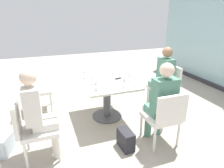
# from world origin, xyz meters

# --- Properties ---
(ground_plane) EXTENTS (12.00, 12.00, 0.00)m
(ground_plane) POSITION_xyz_m (0.00, 0.00, 0.00)
(ground_plane) COLOR #A89E8E
(dining_table_main) EXTENTS (1.16, 0.91, 0.73)m
(dining_table_main) POSITION_xyz_m (0.00, 0.00, 0.54)
(dining_table_main) COLOR silver
(dining_table_main) RESTS_ON ground_plane
(chair_far_right) EXTENTS (0.50, 0.46, 0.87)m
(chair_far_right) POSITION_xyz_m (1.09, 0.51, 0.50)
(chair_far_right) COLOR silver
(chair_far_right) RESTS_ON ground_plane
(chair_front_right) EXTENTS (0.46, 0.50, 0.87)m
(chair_front_right) POSITION_xyz_m (0.73, -1.28, 0.50)
(chair_front_right) COLOR silver
(chair_front_right) RESTS_ON ground_plane
(chair_near_window) EXTENTS (0.46, 0.51, 0.87)m
(chair_near_window) POSITION_xyz_m (0.00, 1.28, 0.50)
(chair_near_window) COLOR silver
(chair_near_window) RESTS_ON ground_plane
(chair_front_left) EXTENTS (0.46, 0.50, 0.87)m
(chair_front_left) POSITION_xyz_m (-0.73, -1.28, 0.50)
(chair_front_left) COLOR silver
(chair_front_left) RESTS_ON ground_plane
(person_far_right) EXTENTS (0.39, 0.34, 1.26)m
(person_far_right) POSITION_xyz_m (0.98, 0.51, 0.70)
(person_far_right) COLOR #4C7F6B
(person_far_right) RESTS_ON ground_plane
(person_front_right) EXTENTS (0.34, 0.39, 1.26)m
(person_front_right) POSITION_xyz_m (0.73, -1.17, 0.70)
(person_front_right) COLOR silver
(person_front_right) RESTS_ON ground_plane
(person_near_window) EXTENTS (0.34, 0.39, 1.26)m
(person_near_window) POSITION_xyz_m (-0.00, 1.17, 0.70)
(person_near_window) COLOR #4C7F6B
(person_near_window) RESTS_ON ground_plane
(wine_glass_0) EXTENTS (0.07, 0.07, 0.18)m
(wine_glass_0) POSITION_xyz_m (-0.17, -0.02, 0.86)
(wine_glass_0) COLOR silver
(wine_glass_0) RESTS_ON dining_table_main
(wine_glass_1) EXTENTS (0.07, 0.07, 0.18)m
(wine_glass_1) POSITION_xyz_m (-0.25, -0.34, 0.86)
(wine_glass_1) COLOR silver
(wine_glass_1) RESTS_ON dining_table_main
(wine_glass_2) EXTENTS (0.07, 0.07, 0.18)m
(wine_glass_2) POSITION_xyz_m (0.18, 0.36, 0.86)
(wine_glass_2) COLOR silver
(wine_glass_2) RESTS_ON dining_table_main
(wine_glass_3) EXTENTS (0.07, 0.07, 0.18)m
(wine_glass_3) POSITION_xyz_m (0.08, -0.27, 0.86)
(wine_glass_3) COLOR silver
(wine_glass_3) RESTS_ON dining_table_main
(wine_glass_4) EXTENTS (0.07, 0.07, 0.18)m
(wine_glass_4) POSITION_xyz_m (0.38, -0.30, 0.86)
(wine_glass_4) COLOR silver
(wine_glass_4) RESTS_ON dining_table_main
(wine_glass_5) EXTENTS (0.07, 0.07, 0.18)m
(wine_glass_5) POSITION_xyz_m (0.42, 0.16, 0.86)
(wine_glass_5) COLOR silver
(wine_glass_5) RESTS_ON dining_table_main
(wine_glass_6) EXTENTS (0.07, 0.07, 0.18)m
(wine_glass_6) POSITION_xyz_m (0.29, -0.26, 0.86)
(wine_glass_6) COLOR silver
(wine_glass_6) RESTS_ON dining_table_main
(coffee_cup) EXTENTS (0.08, 0.08, 0.09)m
(coffee_cup) POSITION_xyz_m (-0.29, 0.31, 0.78)
(coffee_cup) COLOR white
(coffee_cup) RESTS_ON dining_table_main
(cell_phone_on_table) EXTENTS (0.11, 0.16, 0.01)m
(cell_phone_on_table) POSITION_xyz_m (-0.03, 0.23, 0.73)
(cell_phone_on_table) COLOR black
(cell_phone_on_table) RESTS_ON dining_table_main
(handbag_0) EXTENTS (0.31, 0.18, 0.28)m
(handbag_0) POSITION_xyz_m (0.96, -0.04, 0.14)
(handbag_0) COLOR #232328
(handbag_0) RESTS_ON ground_plane
(handbag_1) EXTENTS (0.34, 0.25, 0.28)m
(handbag_1) POSITION_xyz_m (0.50, -1.68, 0.14)
(handbag_1) COLOR silver
(handbag_1) RESTS_ON ground_plane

